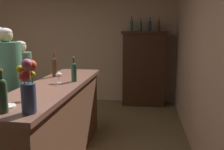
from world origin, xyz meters
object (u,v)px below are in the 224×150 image
cheese_plate (7,106)px  display_bottle_midleft (141,26)px  display_cabinet (144,67)px  display_bottle_center (150,25)px  display_bottle_midright (159,25)px  display_bottle_left (131,25)px  bar_counter (56,124)px  patron_near_entrance (1,73)px  flower_arrangement (28,85)px  patron_in_navy (23,84)px  wine_glass_mid (59,75)px  patron_by_cabinet (9,87)px  wine_glass_front (27,89)px  wine_bottle_rose (54,66)px  wine_bottle_merlot (74,71)px  wine_bottle_syrah (3,94)px

cheese_plate → display_bottle_midleft: bearing=74.4°
display_cabinet → display_bottle_center: (0.11, 0.00, 0.93)m
display_cabinet → display_bottle_midright: (0.30, 0.00, 0.93)m
display_bottle_left → display_bottle_center: size_ratio=1.03×
display_cabinet → display_bottle_midright: size_ratio=5.83×
bar_counter → patron_near_entrance: 1.80m
bar_counter → flower_arrangement: size_ratio=5.65×
display_cabinet → patron_in_navy: 2.70m
cheese_plate → wine_glass_mid: bearing=85.1°
display_bottle_midright → patron_in_navy: display_bottle_midright is taller
wine_glass_mid → patron_by_cabinet: bearing=173.1°
wine_glass_front → wine_bottle_rose: bearing=99.6°
wine_bottle_merlot → wine_bottle_rose: bearing=142.7°
display_cabinet → wine_bottle_syrah: 3.90m
wine_bottle_syrah → cheese_plate: bearing=114.4°
display_cabinet → patron_by_cabinet: 3.07m
wine_bottle_merlot → display_cabinet: bearing=71.0°
display_bottle_center → patron_by_cabinet: size_ratio=0.18×
display_bottle_center → wine_bottle_rose: bearing=-121.3°
display_cabinet → wine_glass_front: (-1.03, -3.39, 0.26)m
wine_bottle_rose → cheese_plate: 1.42m
display_bottle_left → display_bottle_center: bearing=-0.0°
wine_bottle_rose → patron_in_navy: patron_in_navy is taller
display_bottle_center → wine_bottle_syrah: bearing=-106.9°
wine_bottle_merlot → flower_arrangement: 1.24m
wine_bottle_rose → display_bottle_midleft: size_ratio=1.21×
wine_bottle_syrah → flower_arrangement: (0.20, 0.03, 0.08)m
patron_near_entrance → wine_bottle_rose: bearing=0.7°
wine_glass_front → bar_counter: bearing=91.3°
cheese_plate → display_bottle_left: 3.78m
display_bottle_left → patron_near_entrance: display_bottle_left is taller
wine_bottle_merlot → display_bottle_midright: (1.16, 2.49, 0.63)m
cheese_plate → display_bottle_midleft: display_bottle_midleft is taller
wine_bottle_merlot → patron_by_cabinet: size_ratio=0.19×
wine_bottle_syrah → flower_arrangement: 0.22m
wine_bottle_syrah → display_bottle_left: size_ratio=1.09×
wine_bottle_syrah → wine_bottle_rose: bearing=97.3°
wine_bottle_rose → patron_near_entrance: size_ratio=0.20×
display_cabinet → wine_bottle_syrah: size_ratio=4.82×
wine_bottle_syrah → flower_arrangement: size_ratio=0.81×
cheese_plate → patron_by_cabinet: patron_by_cabinet is taller
display_bottle_midright → patron_near_entrance: display_bottle_midright is taller
patron_near_entrance → patron_by_cabinet: bearing=-26.5°
wine_glass_front → display_bottle_midleft: 3.58m
bar_counter → display_bottle_center: size_ratio=7.88×
wine_bottle_merlot → display_bottle_left: (0.56, 2.49, 0.65)m
wine_glass_front → flower_arrangement: flower_arrangement is taller
wine_bottle_merlot → cheese_plate: 1.15m
display_bottle_midright → patron_in_navy: size_ratio=0.19×
flower_arrangement → display_bottle_center: 3.88m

